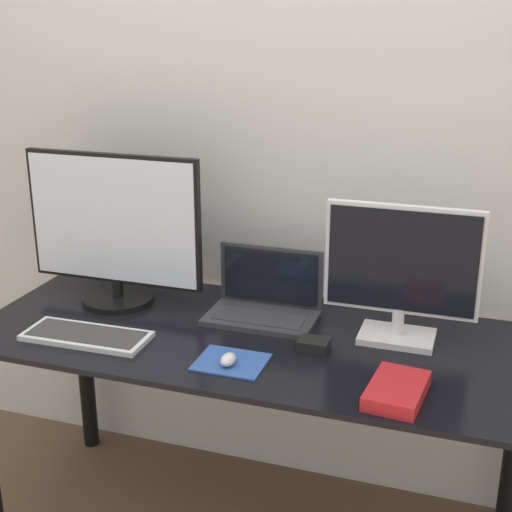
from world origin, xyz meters
TOP-DOWN VIEW (x-y plane):
  - wall_back at (0.00, 0.79)m, footprint 7.00×0.05m
  - desk at (0.00, 0.36)m, footprint 1.74×0.73m
  - monitor_left at (-0.53, 0.47)m, footprint 0.62×0.24m
  - monitor_right at (0.42, 0.47)m, footprint 0.46×0.16m
  - laptop at (-0.01, 0.52)m, footprint 0.35×0.21m
  - keyboard at (-0.47, 0.18)m, footprint 0.39×0.16m
  - mousepad at (0.00, 0.17)m, footprint 0.20×0.16m
  - mouse at (0.00, 0.15)m, footprint 0.04×0.07m
  - book at (0.47, 0.13)m, footprint 0.16×0.23m
  - power_brick at (0.20, 0.32)m, footprint 0.09×0.07m

SIDE VIEW (x-z plane):
  - desk at x=0.00m, z-range 0.24..0.99m
  - mousepad at x=0.00m, z-range 0.75..0.75m
  - keyboard at x=-0.47m, z-range 0.75..0.77m
  - power_brick at x=0.20m, z-range 0.75..0.78m
  - book at x=0.47m, z-range 0.75..0.79m
  - mouse at x=0.00m, z-range 0.75..0.79m
  - laptop at x=-0.01m, z-range 0.69..0.91m
  - monitor_right at x=0.42m, z-range 0.76..1.18m
  - monitor_left at x=-0.53m, z-range 0.75..1.26m
  - wall_back at x=0.00m, z-range 0.00..2.50m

